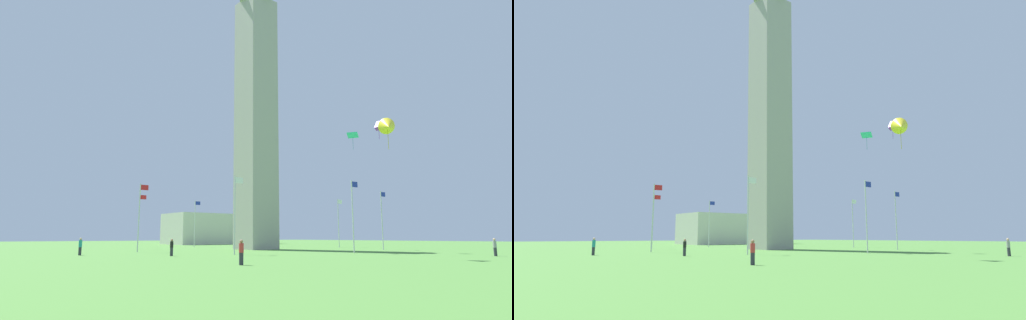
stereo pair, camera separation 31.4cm
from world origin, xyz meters
TOP-DOWN VIEW (x-y plane):
  - ground_plane at (0.00, 0.00)m, footprint 260.00×260.00m
  - obelisk_monument at (0.00, 0.00)m, footprint 4.82×4.82m
  - flagpole_n at (17.96, 0.00)m, footprint 1.12×0.14m
  - flagpole_ne at (12.72, 12.66)m, footprint 1.12×0.14m
  - flagpole_e at (0.06, 17.90)m, footprint 1.12×0.14m
  - flagpole_se at (-12.60, 12.66)m, footprint 1.12×0.14m
  - flagpole_s at (-17.84, 0.00)m, footprint 1.12×0.14m
  - flagpole_sw at (-12.60, -12.66)m, footprint 1.12×0.14m
  - flagpole_w at (0.06, -17.90)m, footprint 1.12×0.14m
  - flagpole_nw at (12.72, -12.66)m, footprint 1.12×0.14m
  - person_gray_shirt at (4.98, -30.81)m, footprint 0.32×0.32m
  - person_black_shirt at (-19.28, -11.61)m, footprint 0.32×0.32m
  - person_teal_shirt at (-25.81, -4.73)m, footprint 0.32×0.32m
  - person_red_shirt at (-21.66, -26.33)m, footprint 0.32×0.32m
  - kite_purple_box at (5.88, -17.79)m, footprint 1.20×0.71m
  - kite_cyan_diamond at (5.76, -13.69)m, footprint 1.84×1.87m
  - kite_yellow_delta at (-6.41, -27.53)m, footprint 2.30×2.29m
  - distant_building at (19.91, 39.72)m, footprint 27.08×11.28m

SIDE VIEW (x-z plane):
  - ground_plane at x=0.00m, z-range 0.00..0.00m
  - person_black_shirt at x=-19.28m, z-range -0.01..1.62m
  - person_red_shirt at x=-21.66m, z-range -0.01..1.64m
  - person_gray_shirt at x=4.98m, z-range -0.01..1.68m
  - person_teal_shirt at x=-25.81m, z-range -0.01..1.72m
  - distant_building at x=19.91m, z-range 0.00..7.13m
  - flagpole_n at x=17.96m, z-range 0.39..8.61m
  - flagpole_ne at x=12.72m, z-range 0.39..8.61m
  - flagpole_e at x=0.06m, z-range 0.39..8.61m
  - flagpole_se at x=-12.60m, z-range 0.39..8.61m
  - flagpole_s at x=-17.84m, z-range 0.39..8.61m
  - flagpole_sw at x=-12.60m, z-range 0.39..8.61m
  - flagpole_w at x=0.06m, z-range 0.39..8.61m
  - flagpole_nw at x=12.72m, z-range 0.39..8.61m
  - kite_yellow_delta at x=-6.41m, z-range 10.06..13.09m
  - kite_cyan_diamond at x=5.76m, z-range 14.03..16.25m
  - kite_purple_box at x=5.88m, z-range 14.47..16.82m
  - obelisk_monument at x=0.00m, z-range 0.00..43.83m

